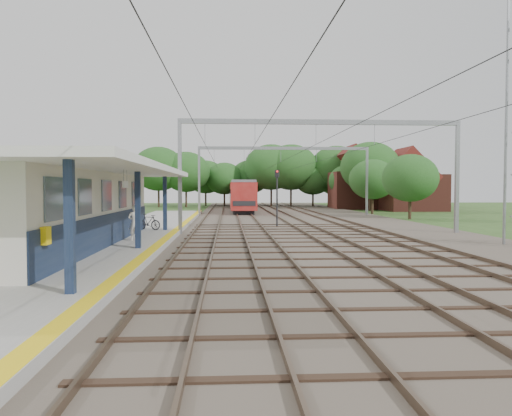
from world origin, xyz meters
name	(u,v)px	position (x,y,z in m)	size (l,w,h in m)	color
ground	(298,282)	(0.00, 0.00, 0.00)	(160.00, 160.00, 0.00)	#2D4C1E
ballast_bed	(295,219)	(4.00, 30.00, 0.05)	(18.00, 90.00, 0.10)	#473D33
platform	(135,234)	(-7.50, 14.00, 0.17)	(5.00, 52.00, 0.35)	gray
yellow_stripe	(174,231)	(-5.25, 14.00, 0.35)	(0.45, 52.00, 0.01)	yellow
station_building	(73,207)	(-8.88, 7.00, 2.04)	(3.41, 18.00, 3.40)	beige
canopy	(92,169)	(-7.77, 6.00, 3.64)	(6.40, 20.00, 3.44)	#121F3A
rail_tracks	(268,217)	(1.50, 30.00, 0.18)	(11.80, 88.00, 0.15)	brown
catenary_system	(296,155)	(3.39, 25.28, 5.51)	(17.22, 88.00, 7.00)	gray
tree_band	(269,174)	(3.84, 57.12, 4.92)	(31.72, 30.88, 8.82)	#382619
house_near	(413,187)	(21.00, 46.00, 2.99)	(7.00, 6.12, 7.89)	brown
house_far	(361,185)	(16.00, 52.00, 3.23)	(8.00, 6.12, 8.66)	brown
person	(135,223)	(-6.59, 9.01, 1.21)	(0.63, 0.41, 1.72)	white
bicycle	(148,222)	(-6.89, 15.00, 0.83)	(0.45, 1.59, 0.95)	black
train	(240,194)	(-0.50, 51.90, 2.01)	(2.73, 33.98, 3.60)	black
signal_post	(277,192)	(1.35, 20.18, 2.56)	(0.33, 0.30, 4.14)	black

